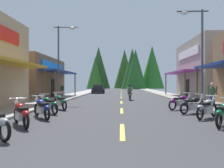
{
  "coord_description": "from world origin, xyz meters",
  "views": [
    {
      "loc": [
        -0.05,
        0.05,
        1.62
      ],
      "look_at": [
        -1.45,
        32.57,
        1.52
      ],
      "focal_mm": 33.07,
      "sensor_mm": 36.0,
      "label": 1
    }
  ],
  "objects_px": {
    "rider_cruising_lead": "(130,93)",
    "pedestrian_strolling": "(62,90)",
    "motorcycle_parked_left_2": "(42,108)",
    "motorcycle_parked_left_3": "(48,104)",
    "streetlamp_left": "(62,53)",
    "motorcycle_parked_left_4": "(60,102)",
    "pedestrian_by_shop": "(212,93)",
    "motorcycle_parked_right_4": "(181,102)",
    "parked_car_curbside": "(98,89)",
    "motorcycle_parked_right_3": "(193,104)",
    "streetlamp_right": "(198,44)",
    "motorcycle_parked_left_1": "(21,113)",
    "motorcycle_parked_right_1": "(224,113)",
    "motorcycle_parked_right_2": "(207,108)"
  },
  "relations": [
    {
      "from": "rider_cruising_lead",
      "to": "pedestrian_strolling",
      "type": "height_order",
      "value": "pedestrian_strolling"
    },
    {
      "from": "motorcycle_parked_left_2",
      "to": "motorcycle_parked_left_3",
      "type": "relative_size",
      "value": 1.09
    },
    {
      "from": "rider_cruising_lead",
      "to": "streetlamp_left",
      "type": "bearing_deg",
      "value": 114.16
    },
    {
      "from": "motorcycle_parked_left_4",
      "to": "pedestrian_by_shop",
      "type": "bearing_deg",
      "value": -120.72
    },
    {
      "from": "motorcycle_parked_right_4",
      "to": "motorcycle_parked_left_4",
      "type": "bearing_deg",
      "value": 148.7
    },
    {
      "from": "motorcycle_parked_left_4",
      "to": "parked_car_curbside",
      "type": "relative_size",
      "value": 0.4
    },
    {
      "from": "motorcycle_parked_right_3",
      "to": "rider_cruising_lead",
      "type": "height_order",
      "value": "rider_cruising_lead"
    },
    {
      "from": "streetlamp_right",
      "to": "motorcycle_parked_left_2",
      "type": "bearing_deg",
      "value": -152.16
    },
    {
      "from": "motorcycle_parked_right_3",
      "to": "pedestrian_strolling",
      "type": "relative_size",
      "value": 1.16
    },
    {
      "from": "pedestrian_by_shop",
      "to": "parked_car_curbside",
      "type": "height_order",
      "value": "pedestrian_by_shop"
    },
    {
      "from": "motorcycle_parked_right_3",
      "to": "parked_car_curbside",
      "type": "xyz_separation_m",
      "value": [
        -7.64,
        22.76,
        0.2
      ]
    },
    {
      "from": "motorcycle_parked_left_1",
      "to": "pedestrian_by_shop",
      "type": "height_order",
      "value": "pedestrian_by_shop"
    },
    {
      "from": "motorcycle_parked_right_4",
      "to": "rider_cruising_lead",
      "type": "height_order",
      "value": "rider_cruising_lead"
    },
    {
      "from": "parked_car_curbside",
      "to": "motorcycle_parked_left_4",
      "type": "bearing_deg",
      "value": 176.41
    },
    {
      "from": "motorcycle_parked_right_3",
      "to": "motorcycle_parked_left_1",
      "type": "relative_size",
      "value": 1.06
    },
    {
      "from": "motorcycle_parked_left_3",
      "to": "motorcycle_parked_right_4",
      "type": "bearing_deg",
      "value": -120.6
    },
    {
      "from": "motorcycle_parked_left_2",
      "to": "motorcycle_parked_right_1",
      "type": "bearing_deg",
      "value": -138.35
    },
    {
      "from": "motorcycle_parked_right_1",
      "to": "motorcycle_parked_left_4",
      "type": "height_order",
      "value": "same"
    },
    {
      "from": "motorcycle_parked_right_2",
      "to": "motorcycle_parked_right_4",
      "type": "distance_m",
      "value": 3.17
    },
    {
      "from": "motorcycle_parked_right_2",
      "to": "rider_cruising_lead",
      "type": "xyz_separation_m",
      "value": [
        -3.14,
        10.28,
        0.17
      ]
    },
    {
      "from": "motorcycle_parked_left_2",
      "to": "pedestrian_by_shop",
      "type": "xyz_separation_m",
      "value": [
        9.64,
        4.34,
        0.48
      ]
    },
    {
      "from": "motorcycle_parked_left_1",
      "to": "rider_cruising_lead",
      "type": "relative_size",
      "value": 0.81
    },
    {
      "from": "motorcycle_parked_left_1",
      "to": "motorcycle_parked_right_4",
      "type": "bearing_deg",
      "value": -93.76
    },
    {
      "from": "rider_cruising_lead",
      "to": "parked_car_curbside",
      "type": "relative_size",
      "value": 0.49
    },
    {
      "from": "motorcycle_parked_left_1",
      "to": "motorcycle_parked_left_3",
      "type": "distance_m",
      "value": 3.32
    },
    {
      "from": "motorcycle_parked_right_1",
      "to": "motorcycle_parked_left_2",
      "type": "xyz_separation_m",
      "value": [
        -7.65,
        1.26,
        0.0
      ]
    },
    {
      "from": "motorcycle_parked_right_1",
      "to": "streetlamp_left",
      "type": "bearing_deg",
      "value": 83.96
    },
    {
      "from": "motorcycle_parked_left_1",
      "to": "pedestrian_by_shop",
      "type": "xyz_separation_m",
      "value": [
        9.75,
        6.09,
        0.48
      ]
    },
    {
      "from": "motorcycle_parked_right_1",
      "to": "pedestrian_strolling",
      "type": "relative_size",
      "value": 1.09
    },
    {
      "from": "motorcycle_parked_right_4",
      "to": "pedestrian_by_shop",
      "type": "height_order",
      "value": "pedestrian_by_shop"
    },
    {
      "from": "motorcycle_parked_right_3",
      "to": "motorcycle_parked_right_2",
      "type": "bearing_deg",
      "value": -120.33
    },
    {
      "from": "rider_cruising_lead",
      "to": "pedestrian_strolling",
      "type": "xyz_separation_m",
      "value": [
        -7.26,
        2.15,
        0.25
      ]
    },
    {
      "from": "motorcycle_parked_right_1",
      "to": "motorcycle_parked_left_1",
      "type": "bearing_deg",
      "value": 133.44
    },
    {
      "from": "motorcycle_parked_left_2",
      "to": "motorcycle_parked_left_1",
      "type": "bearing_deg",
      "value": 137.41
    },
    {
      "from": "motorcycle_parked_right_4",
      "to": "pedestrian_by_shop",
      "type": "distance_m",
      "value": 2.45
    },
    {
      "from": "motorcycle_parked_left_3",
      "to": "pedestrian_strolling",
      "type": "xyz_separation_m",
      "value": [
        -2.49,
        11.23,
        0.42
      ]
    },
    {
      "from": "pedestrian_by_shop",
      "to": "pedestrian_strolling",
      "type": "height_order",
      "value": "pedestrian_by_shop"
    },
    {
      "from": "motorcycle_parked_right_1",
      "to": "pedestrian_strolling",
      "type": "bearing_deg",
      "value": 76.28
    },
    {
      "from": "motorcycle_parked_left_1",
      "to": "motorcycle_parked_left_2",
      "type": "height_order",
      "value": "same"
    },
    {
      "from": "motorcycle_parked_right_1",
      "to": "motorcycle_parked_left_4",
      "type": "relative_size",
      "value": 0.96
    },
    {
      "from": "motorcycle_parked_right_3",
      "to": "motorcycle_parked_right_4",
      "type": "distance_m",
      "value": 1.63
    },
    {
      "from": "motorcycle_parked_right_1",
      "to": "motorcycle_parked_left_1",
      "type": "relative_size",
      "value": 0.99
    },
    {
      "from": "motorcycle_parked_right_2",
      "to": "motorcycle_parked_left_4",
      "type": "relative_size",
      "value": 0.89
    },
    {
      "from": "motorcycle_parked_right_2",
      "to": "parked_car_curbside",
      "type": "relative_size",
      "value": 0.36
    },
    {
      "from": "streetlamp_right",
      "to": "motorcycle_parked_right_3",
      "type": "relative_size",
      "value": 3.6
    },
    {
      "from": "motorcycle_parked_right_2",
      "to": "motorcycle_parked_left_2",
      "type": "bearing_deg",
      "value": 137.78
    },
    {
      "from": "motorcycle_parked_left_1",
      "to": "streetlamp_left",
      "type": "bearing_deg",
      "value": -31.63
    },
    {
      "from": "pedestrian_strolling",
      "to": "motorcycle_parked_left_3",
      "type": "bearing_deg",
      "value": 45.79
    },
    {
      "from": "motorcycle_parked_right_1",
      "to": "pedestrian_by_shop",
      "type": "bearing_deg",
      "value": 20.29
    },
    {
      "from": "motorcycle_parked_right_4",
      "to": "parked_car_curbside",
      "type": "distance_m",
      "value": 22.42
    }
  ]
}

